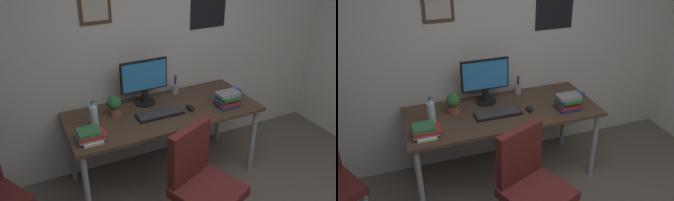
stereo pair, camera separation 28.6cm
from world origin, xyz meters
The scene contains 12 objects.
wall_back centered at (0.00, 2.15, 1.30)m, with size 4.40×0.10×2.60m.
desk centered at (-0.05, 1.70, 0.67)m, with size 1.78×0.74×0.74m.
office_chair centered at (-0.10, 0.92, 0.53)m, with size 0.60×0.61×0.95m.
monitor centered at (-0.15, 1.91, 0.98)m, with size 0.46×0.20×0.43m.
keyboard centered at (-0.11, 1.63, 0.75)m, with size 0.43×0.15×0.03m.
computer_mouse centered at (0.19, 1.61, 0.76)m, with size 0.06×0.11×0.04m.
water_bottle centered at (-0.70, 1.68, 0.85)m, with size 0.07×0.07×0.25m.
coffee_mug_near centered at (0.71, 1.65, 0.78)m, with size 0.13×0.09×0.09m.
potted_plant centered at (-0.48, 1.80, 0.84)m, with size 0.13×0.13×0.19m.
pen_cup centered at (0.21, 1.98, 0.79)m, with size 0.07×0.07×0.20m.
book_stack_left centered at (-0.78, 1.50, 0.79)m, with size 0.23×0.19×0.10m.
book_stack_right centered at (0.53, 1.53, 0.81)m, with size 0.21×0.18×0.14m.
Camera 1 is at (-1.23, -0.87, 2.30)m, focal length 37.34 mm.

